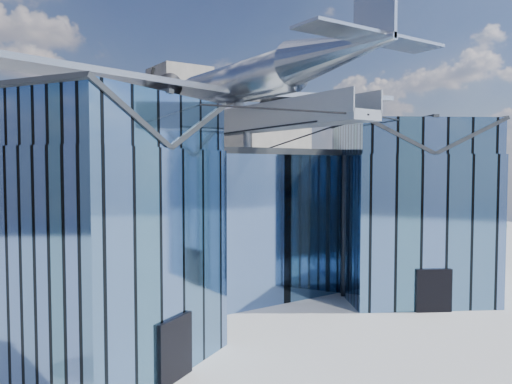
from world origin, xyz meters
TOP-DOWN VIEW (x-y plane):
  - ground_plane at (0.00, 0.00)m, footprint 120.00×120.00m
  - museum at (0.00, 5.82)m, footprint 32.88×24.50m
  - bg_towers at (1.45, 50.49)m, footprint 77.00×24.50m
  - tree_plaza_e at (24.25, 1.65)m, footprint 4.05×4.05m
  - tree_side_e at (24.49, 10.63)m, footprint 3.96×3.96m

SIDE VIEW (x-z plane):
  - ground_plane at x=0.00m, z-range 0.00..0.00m
  - tree_side_e at x=24.49m, z-range 0.83..5.55m
  - tree_plaza_e at x=24.25m, z-range 0.92..6.15m
  - museum at x=0.00m, z-range -3.26..14.34m
  - bg_towers at x=1.45m, z-range -2.99..23.01m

